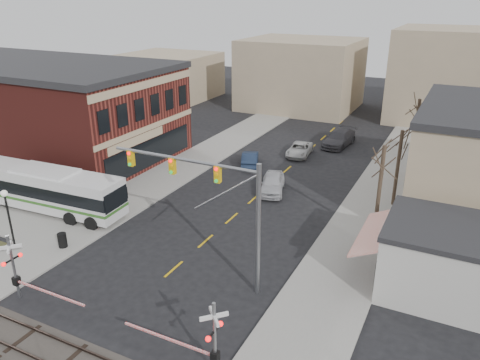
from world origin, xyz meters
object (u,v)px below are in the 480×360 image
at_px(traffic_signal_mast, 215,195).
at_px(pedestrian_far, 110,197).
at_px(transit_bus, 48,189).
at_px(rr_crossing_west, 19,270).
at_px(street_lamp, 7,206).
at_px(car_d, 339,139).
at_px(car_b, 250,159).
at_px(car_c, 299,149).
at_px(trash_bin, 62,240).
at_px(rr_crossing_east, 206,338).
at_px(pedestrian_near, 98,216).
at_px(car_a, 272,183).

bearing_deg(traffic_signal_mast, pedestrian_far, 157.98).
bearing_deg(transit_bus, rr_crossing_west, -49.86).
relative_size(street_lamp, car_d, 0.71).
relative_size(transit_bus, car_b, 3.02).
height_order(rr_crossing_west, car_c, rr_crossing_west).
distance_m(traffic_signal_mast, street_lamp, 14.89).
xyz_separation_m(car_b, car_d, (6.29, 10.40, 0.12)).
height_order(car_b, car_d, car_d).
height_order(car_c, pedestrian_far, pedestrian_far).
distance_m(trash_bin, car_c, 26.96).
bearing_deg(rr_crossing_west, rr_crossing_east, -0.68).
relative_size(rr_crossing_east, pedestrian_near, 2.94).
relative_size(rr_crossing_west, trash_bin, 5.57).
bearing_deg(car_b, pedestrian_far, 45.36).
bearing_deg(pedestrian_far, car_b, 25.56).
xyz_separation_m(rr_crossing_west, street_lamp, (-5.43, 3.81, 1.14)).
distance_m(trash_bin, pedestrian_far, 6.66).
distance_m(car_a, pedestrian_near, 14.99).
relative_size(transit_bus, street_lamp, 3.19).
bearing_deg(car_a, transit_bus, -159.02).
bearing_deg(trash_bin, rr_crossing_west, -65.71).
height_order(trash_bin, car_d, car_d).
bearing_deg(car_a, pedestrian_far, -157.15).
bearing_deg(street_lamp, car_d, 66.92).
distance_m(transit_bus, car_d, 31.49).
distance_m(car_a, car_c, 10.47).
relative_size(street_lamp, pedestrian_near, 2.19).
xyz_separation_m(pedestrian_near, pedestrian_far, (-1.78, 3.30, -0.07)).
relative_size(traffic_signal_mast, rr_crossing_east, 1.72).
height_order(traffic_signal_mast, trash_bin, traffic_signal_mast).
distance_m(transit_bus, pedestrian_near, 5.83).
relative_size(rr_crossing_west, pedestrian_near, 2.94).
distance_m(rr_crossing_west, car_a, 21.70).
height_order(car_d, pedestrian_near, pedestrian_near).
bearing_deg(street_lamp, trash_bin, 24.55).
bearing_deg(street_lamp, traffic_signal_mast, 10.76).
xyz_separation_m(traffic_signal_mast, street_lamp, (-14.40, -2.74, -2.61)).
height_order(trash_bin, pedestrian_near, pedestrian_near).
bearing_deg(pedestrian_near, rr_crossing_west, -168.26).
bearing_deg(car_c, traffic_signal_mast, -87.85).
bearing_deg(pedestrian_near, rr_crossing_east, -122.78).
xyz_separation_m(trash_bin, car_a, (9.07, 15.39, 0.19)).
height_order(street_lamp, car_d, street_lamp).
height_order(transit_bus, rr_crossing_east, rr_crossing_east).
bearing_deg(pedestrian_far, rr_crossing_west, -113.88).
bearing_deg(rr_crossing_west, trash_bin, 114.29).
relative_size(street_lamp, pedestrian_far, 2.36).
xyz_separation_m(rr_crossing_west, car_d, (8.38, 36.20, -1.12)).
distance_m(car_c, pedestrian_far, 21.42).
height_order(rr_crossing_west, car_a, rr_crossing_west).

